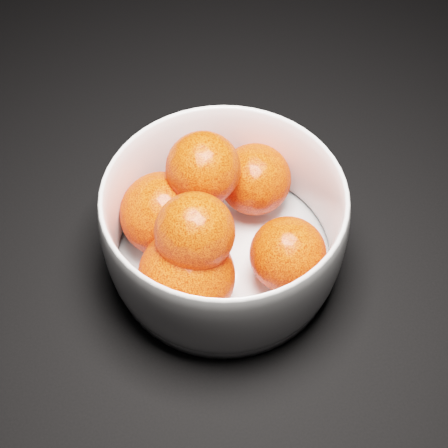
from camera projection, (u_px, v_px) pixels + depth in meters
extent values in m
cylinder|color=silver|center=(224.00, 257.00, 0.60)|extent=(0.21, 0.21, 0.01)
sphere|color=#FF350E|center=(255.00, 179.00, 0.60)|extent=(0.07, 0.07, 0.07)
sphere|color=#FF350E|center=(163.00, 214.00, 0.57)|extent=(0.08, 0.08, 0.08)
sphere|color=#FF350E|center=(187.00, 276.00, 0.53)|extent=(0.08, 0.08, 0.08)
sphere|color=#FF350E|center=(288.00, 255.00, 0.55)|extent=(0.07, 0.07, 0.07)
sphere|color=#FF350E|center=(203.00, 169.00, 0.55)|extent=(0.07, 0.07, 0.07)
sphere|color=#FF350E|center=(195.00, 232.00, 0.51)|extent=(0.07, 0.07, 0.07)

